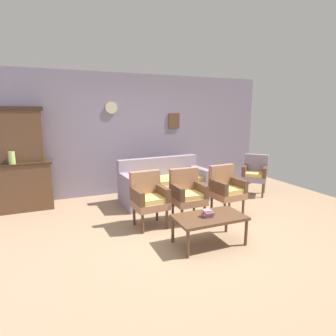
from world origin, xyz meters
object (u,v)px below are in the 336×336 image
Objects in this scene: side_cabinet at (22,186)px; floral_couch at (164,186)px; vase_on_cabinet at (12,158)px; armchair_row_middle at (226,188)px; coffee_table at (209,219)px; wingback_chair_by_fireplace at (255,173)px; armchair_near_couch_end at (187,193)px; book_stack_on_table at (208,213)px; floor_vase_by_wall at (248,172)px; armchair_near_cabinet at (149,197)px.

side_cabinet reaches higher than floral_couch.
side_cabinet is 0.62× the size of floral_couch.
vase_on_cabinet is at bearing 171.47° from floral_couch.
side_cabinet is at bearing 153.31° from armchair_row_middle.
vase_on_cabinet is 3.70m from coffee_table.
armchair_near_couch_end is at bearing -158.67° from wingback_chair_by_fireplace.
armchair_near_couch_end is at bearing 81.08° from book_stack_on_table.
book_stack_on_table is at bearing -142.43° from wingback_chair_by_fireplace.
floral_couch is 1.39m from armchair_row_middle.
coffee_table is at bearing -136.80° from floor_vase_by_wall.
armchair_near_cabinet is 1.00× the size of armchair_near_couch_end.
vase_on_cabinet reaches higher than book_stack_on_table.
book_stack_on_table is (-0.14, -0.92, -0.03)m from armchair_near_couch_end.
coffee_table is 0.10m from book_stack_on_table.
wingback_chair_by_fireplace is (2.14, 0.84, 0.00)m from armchair_near_couch_end.
vase_on_cabinet is at bearing 136.52° from book_stack_on_table.
armchair_near_cabinet is 0.69m from armchair_near_couch_end.
armchair_row_middle reaches higher than coffee_table.
side_cabinet is at bearing 167.46° from floral_couch.
wingback_chair_by_fireplace is at bearing -10.73° from side_cabinet.
floral_couch and wingback_chair_by_fireplace have the same top height.
vase_on_cabinet reaches higher than side_cabinet.
book_stack_on_table is (-0.18, -2.07, 0.14)m from floral_couch.
floral_couch is 2.07× the size of armchair_near_couch_end.
vase_on_cabinet is 0.23× the size of coffee_table.
floor_vase_by_wall is at bearing 43.20° from coffee_table.
side_cabinet is 1.91× the size of floor_vase_by_wall.
armchair_near_couch_end is 0.90× the size of coffee_table.
armchair_row_middle is 1.00× the size of wingback_chair_by_fireplace.
floral_couch reaches higher than floor_vase_by_wall.
wingback_chair_by_fireplace is at bearing 37.81° from coffee_table.
floor_vase_by_wall is (5.31, -0.10, -0.16)m from side_cabinet.
armchair_near_cabinet is (-0.72, -1.11, 0.17)m from floral_couch.
side_cabinet is 3.69m from book_stack_on_table.
armchair_near_cabinet is at bearing 119.34° from book_stack_on_table.
floral_couch is at bearing 88.41° from armchair_near_couch_end.
coffee_table is at bearing -42.88° from vase_on_cabinet.
floor_vase_by_wall is at bearing 11.02° from floral_couch.
armchair_near_couch_end is 2.30m from wingback_chair_by_fireplace.
armchair_near_cabinet reaches higher than floor_vase_by_wall.
armchair_row_middle is (1.48, -0.03, 0.00)m from armchair_near_cabinet.
coffee_table is at bearing -45.89° from side_cabinet.
floral_couch is at bearing 86.17° from coffee_table.
armchair_near_couch_end is (0.69, -0.04, 0.00)m from armchair_near_cabinet.
armchair_near_couch_end is 0.92m from coffee_table.
armchair_near_couch_end is at bearing -33.13° from side_cabinet.
armchair_near_couch_end and wingback_chair_by_fireplace have the same top height.
wingback_chair_by_fireplace is 0.90× the size of coffee_table.
armchair_near_cabinet is at bearing 178.66° from armchair_row_middle.
armchair_near_cabinet is at bearing 176.85° from armchair_near_couch_end.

